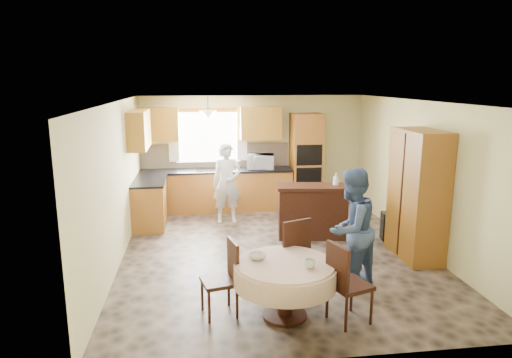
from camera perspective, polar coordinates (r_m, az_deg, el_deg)
The scene contains 36 objects.
floor at distance 7.73m, azimuth 2.42°, elevation -9.21°, with size 5.00×6.00×0.01m, color brown.
ceiling at distance 7.21m, azimuth 2.60°, elevation 9.63°, with size 5.00×6.00×0.01m, color white.
wall_back at distance 10.29m, azimuth -0.39°, elevation 3.43°, with size 5.00×0.02×2.50m, color #D0C885.
wall_front at distance 4.56m, azimuth 9.09°, elevation -8.16°, with size 5.00×0.02×2.50m, color #D0C885.
wall_left at distance 7.37m, azimuth -17.03°, elevation -0.66°, with size 0.02×6.00×2.50m, color #D0C885.
wall_right at distance 8.17m, azimuth 20.03°, elevation 0.37°, with size 0.02×6.00×2.50m, color #D0C885.
window at distance 10.15m, azimuth -6.01°, elevation 5.23°, with size 1.40×0.03×1.10m, color white.
curtain_left at distance 10.10m, azimuth -10.28°, elevation 5.36°, with size 0.22×0.02×1.15m, color white.
curtain_right at distance 10.14m, azimuth -1.75°, elevation 5.57°, with size 0.22×0.02×1.15m, color white.
base_cab_back at distance 10.08m, azimuth -4.97°, elevation -1.50°, with size 3.30×0.60×0.88m, color #BD7132.
counter_back at distance 9.98m, azimuth -5.02°, elevation 1.07°, with size 3.30×0.64×0.04m, color black.
base_cab_left at distance 9.25m, azimuth -13.10°, elevation -3.04°, with size 0.60×1.20×0.88m, color #BD7132.
counter_left at distance 9.14m, azimuth -13.24°, elevation -0.25°, with size 0.64×1.20×0.04m, color black.
backsplash at distance 10.22m, azimuth -5.12°, elevation 2.92°, with size 3.30×0.02×0.55m, color #C9AD8E.
wall_cab_left at distance 10.00m, azimuth -12.09°, elevation 6.71°, with size 0.85×0.33×0.72m, color #C18930.
wall_cab_right at distance 10.06m, azimuth 0.58°, elevation 7.02°, with size 0.90×0.33×0.72m, color #C18930.
wall_cab_side at distance 9.00m, azimuth -14.41°, elevation 6.01°, with size 0.33×1.20×0.72m, color #C18930.
oven_tower at distance 10.22m, azimuth 6.25°, elevation 2.22°, with size 0.66×0.62×2.12m, color #BD7132.
oven_upper at distance 9.89m, azimuth 6.70°, elevation 2.99°, with size 0.56×0.01×0.45m, color black.
oven_lower at distance 9.98m, azimuth 6.63°, elevation 0.15°, with size 0.56×0.01×0.45m, color black.
pendant at distance 9.62m, azimuth -6.00°, elevation 7.96°, with size 0.36×0.36×0.18m, color beige.
sideboard at distance 8.40m, azimuth 7.02°, elevation -4.23°, with size 1.28×0.53×0.91m, color #371A0F.
space_heater at distance 8.62m, azimuth 16.62°, elevation -5.66°, with size 0.37×0.26×0.51m, color black.
cupboard at distance 7.72m, azimuth 19.54°, elevation -1.88°, with size 0.54×1.09×2.08m, color #BD7132.
dining_table at distance 5.59m, azimuth 3.67°, elevation -11.88°, with size 1.24×1.24×0.70m.
chair_left at distance 5.68m, azimuth -3.90°, elevation -11.79°, with size 0.48×0.48×0.93m.
chair_back at distance 6.25m, azimuth 4.50°, elevation -8.94°, with size 0.58×0.58×1.04m.
chair_right at distance 5.55m, azimuth 11.02°, elevation -12.24°, with size 0.55×0.55×0.99m.
framed_picture at distance 8.98m, azimuth 17.13°, elevation 3.55°, with size 0.06×0.56×0.46m.
microwave at distance 9.99m, azimuth 0.57°, elevation 2.18°, with size 0.58×0.40×0.32m, color silver.
person_sink at distance 9.17m, azimuth -3.64°, elevation -0.52°, with size 0.59×0.39×1.61m, color silver.
person_dining at distance 6.38m, azimuth 11.78°, elevation -6.14°, with size 0.82×0.64×1.69m, color #3D5385.
bowl_sideboard at distance 8.19m, azimuth 4.40°, elevation -1.10°, with size 0.22×0.22×0.05m, color #B2B2B2.
bottle_sideboard at distance 8.37m, azimuth 9.94°, elevation -0.19°, with size 0.11×0.11×0.28m, color silver.
cup_table at distance 5.39m, azimuth 6.72°, elevation -10.48°, with size 0.13×0.13×0.10m, color #B2B2B2.
bowl_table at distance 5.62m, azimuth 0.14°, elevation -9.63°, with size 0.21×0.21×0.07m, color #B2B2B2.
Camera 1 is at (-1.26, -7.09, 2.83)m, focal length 32.00 mm.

